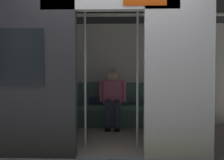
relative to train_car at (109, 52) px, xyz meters
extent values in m
plane|color=gray|center=(-0.06, 1.10, -1.50)|extent=(60.00, 60.00, 0.00)
cube|color=silver|center=(-0.97, 1.12, -0.41)|extent=(0.91, 0.12, 2.18)
cube|color=black|center=(-0.97, 1.13, -0.15)|extent=(0.50, 0.02, 0.55)
cube|color=black|center=(1.36, 1.19, -0.15)|extent=(1.10, 0.02, 0.76)
cube|color=silver|center=(-0.06, 1.10, 0.58)|extent=(1.83, 0.16, 0.20)
cube|color=#BF3F0C|center=(-0.51, 1.19, 0.58)|extent=(0.56, 0.02, 0.12)
cube|color=black|center=(-0.06, -0.08, 0.74)|extent=(6.40, 2.52, 0.12)
cube|color=gray|center=(-0.06, -0.08, -1.49)|extent=(6.08, 2.36, 0.01)
cube|color=silver|center=(-0.06, -1.26, -0.41)|extent=(6.08, 0.10, 2.18)
cube|color=#4C7566|center=(-0.06, -1.20, -0.82)|extent=(3.52, 0.06, 0.45)
cube|color=white|center=(-0.06, -0.08, 0.65)|extent=(4.48, 0.16, 0.03)
cube|color=gray|center=(-0.06, 1.10, -1.49)|extent=(0.91, 0.19, 0.01)
cube|color=#4C7566|center=(-0.06, -0.98, -1.09)|extent=(2.87, 0.44, 0.09)
cube|color=#39574C|center=(-0.06, -0.78, -1.31)|extent=(2.87, 0.04, 0.37)
cube|color=pink|center=(-0.03, -0.96, -0.79)|extent=(0.38, 0.23, 0.50)
sphere|color=beige|center=(-0.03, -0.96, -0.45)|extent=(0.21, 0.21, 0.21)
sphere|color=#B2ADA8|center=(-0.03, -0.97, -0.41)|extent=(0.19, 0.19, 0.19)
cylinder|color=pink|center=(-0.26, -0.94, -0.76)|extent=(0.08, 0.08, 0.44)
cylinder|color=pink|center=(0.21, -0.93, -0.76)|extent=(0.08, 0.08, 0.44)
cylinder|color=#38334C|center=(-0.12, -0.77, -0.99)|extent=(0.14, 0.40, 0.14)
cylinder|color=#38334C|center=(0.06, -0.76, -0.99)|extent=(0.14, 0.40, 0.14)
cylinder|color=#38334C|center=(-0.13, -0.57, -1.25)|extent=(0.10, 0.10, 0.42)
cylinder|color=#38334C|center=(0.05, -0.56, -1.25)|extent=(0.10, 0.10, 0.42)
cube|color=black|center=(-0.13, -0.52, -1.47)|extent=(0.10, 0.22, 0.06)
cube|color=black|center=(0.05, -0.51, -1.47)|extent=(0.10, 0.22, 0.06)
cube|color=#262D4C|center=(0.32, -0.98, -0.96)|extent=(0.26, 0.14, 0.17)
cube|color=#1A2035|center=(0.32, -0.90, -0.96)|extent=(0.02, 0.01, 0.14)
cube|color=#26598C|center=(-0.45, -1.01, -1.03)|extent=(0.18, 0.24, 0.03)
cylinder|color=silver|center=(0.34, 0.63, -0.42)|extent=(0.04, 0.04, 2.16)
cylinder|color=silver|center=(-0.45, 0.59, -0.42)|extent=(0.04, 0.04, 2.16)
camera|label=1|loc=(-0.22, 4.82, -0.30)|focal=44.56mm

